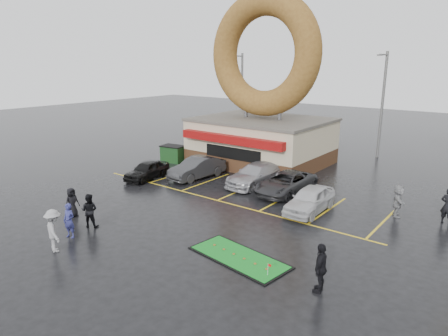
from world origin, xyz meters
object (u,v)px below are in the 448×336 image
Objects in this scene: person_cameraman at (321,268)px; car_silver at (256,174)px; person_blue at (69,221)px; donut_shop at (262,109)px; car_grey at (286,183)px; car_black at (147,170)px; dumpster at (173,154)px; streetlight_left at (241,95)px; car_dgrey at (197,168)px; putting_green at (239,257)px; car_white at (310,200)px; streetlight_mid at (382,102)px.

car_silver is at bearing -146.03° from person_cameraman.
person_cameraman is (11.42, 2.96, 0.10)m from person_blue.
donut_shop reaches higher than car_silver.
car_grey is 2.58× the size of person_cameraman.
car_black is (-3.86, -9.04, -3.82)m from donut_shop.
car_silver is 9.20m from dumpster.
streetlight_left reaches higher than person_blue.
dumpster is (-4.84, 2.41, -0.10)m from car_dgrey.
car_grey is (2.50, -0.31, -0.05)m from car_silver.
person_blue is (7.74, -24.90, -3.94)m from streetlight_left.
person_cameraman is 21.12m from dumpster.
car_black is at bearing 154.96° from putting_green.
car_white is at bearing -23.57° from dumpster.
car_dgrey reaches higher than car_silver.
car_dgrey is 1.09× the size of car_white.
person_blue is (-4.85, -12.18, 0.16)m from car_grey.
putting_green is at bearing -54.71° from streetlight_left.
car_dgrey reaches higher than car_white.
person_cameraman is at bearing -40.03° from dumpster.
car_dgrey is 2.41× the size of person_cameraman.
streetlight_mid is 16.36m from car_white.
car_grey is (12.59, -12.73, -4.10)m from streetlight_left.
streetlight_mid is 5.00× the size of dumpster.
streetlight_left is 16.80m from car_black.
streetlight_mid reaches higher than putting_green.
person_blue reaches higher than putting_green.
person_blue reaches higher than car_grey.
person_blue is at bearing -75.13° from car_dgrey.
car_silver is 2.66× the size of person_cameraman.
person_blue is 0.93× the size of dumpster.
car_silver is at bearing 175.81° from car_grey.
dumpster is (0.98, -11.20, -4.13)m from streetlight_left.
streetlight_left is 1.85× the size of car_grey.
dumpster is at bearing 164.53° from car_white.
dumpster is (-13.02, -12.20, -4.13)m from streetlight_mid.
person_blue is 15.28m from dumpster.
car_grey reaches higher than dumpster.
car_silver is 2.99× the size of person_blue.
streetlight_left is at bearing -175.91° from streetlight_mid.
person_cameraman reaches higher than car_white.
car_silver is at bearing 119.59° from putting_green.
car_white is 0.89× the size of putting_green.
car_white is 2.31× the size of dumpster.
car_grey is at bearing -154.14° from person_cameraman.
donut_shop is at bearing 85.15° from car_dgrey.
car_black is at bearing -175.74° from car_white.
person_cameraman reaches higher than person_blue.
car_white is at bearing -44.12° from streetlight_left.
streetlight_left reaches higher than car_black.
dumpster is (-18.18, 10.74, -0.29)m from person_cameraman.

